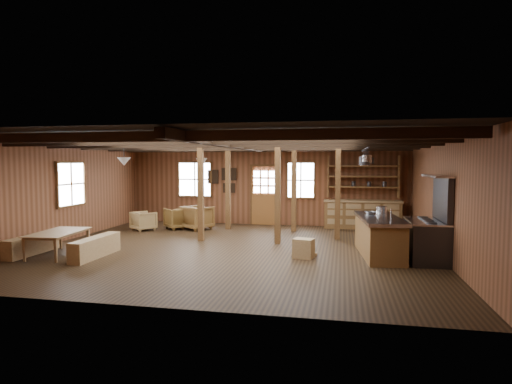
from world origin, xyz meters
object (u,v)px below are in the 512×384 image
armchair_b (197,218)px  commercial_range (429,233)px  dining_table (60,244)px  armchair_a (178,218)px  kitchen_island (379,236)px  armchair_c (144,221)px

armchair_b → commercial_range: bearing=-175.7°
dining_table → armchair_a: 4.61m
kitchen_island → commercial_range: commercial_range is taller
kitchen_island → commercial_range: size_ratio=1.32×
commercial_range → armchair_b: (-6.64, 3.31, -0.24)m
armchair_b → armchair_c: 1.74m
dining_table → armchair_b: (1.91, 4.43, 0.11)m
armchair_a → commercial_range: bearing=110.8°
dining_table → armchair_c: (0.24, 3.92, 0.03)m
commercial_range → armchair_b: size_ratio=2.24×
kitchen_island → armchair_b: (-5.59, 2.96, -0.08)m
dining_table → armchair_a: size_ratio=2.09×
armchair_a → armchair_c: size_ratio=1.14×
commercial_range → armchair_a: 8.04m
armchair_a → armchair_b: armchair_b is taller
kitchen_island → armchair_a: 6.93m
commercial_range → armchair_b: commercial_range is taller
armchair_c → armchair_a: bearing=-117.3°
armchair_a → armchair_c: 1.13m
commercial_range → armchair_b: 7.42m
armchair_b → armchair_c: size_ratio=1.27×
commercial_range → armchair_a: commercial_range is taller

